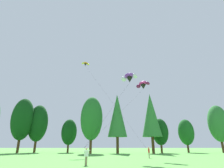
{
  "coord_description": "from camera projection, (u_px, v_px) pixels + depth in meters",
  "views": [
    {
      "loc": [
        -0.61,
        0.44,
        1.99
      ],
      "look_at": [
        -0.71,
        24.2,
        10.16
      ],
      "focal_mm": 28.37,
      "sensor_mm": 36.0,
      "label": 1
    }
  ],
  "objects": [
    {
      "name": "treeline_tree_b",
      "position": [
        23.0,
        119.0,
        47.47
      ],
      "size": [
        5.59,
        5.59,
        14.05
      ],
      "color": "#472D19",
      "rests_on": "ground_plane"
    },
    {
      "name": "treeline_tree_c",
      "position": [
        39.0,
        123.0,
        49.52
      ],
      "size": [
        5.24,
        5.24,
        12.75
      ],
      "color": "#472D19",
      "rests_on": "ground_plane"
    },
    {
      "name": "treeline_tree_g",
      "position": [
        152.0,
        115.0,
        44.72
      ],
      "size": [
        4.82,
        4.82,
        14.65
      ],
      "color": "#472D19",
      "rests_on": "ground_plane"
    },
    {
      "name": "parafoil_kite_far_purple",
      "position": [
        130.0,
        78.0,
        29.52
      ],
      "size": [
        7.32,
        9.08,
        11.83
      ],
      "color": "purple"
    },
    {
      "name": "treeline_tree_h",
      "position": [
        161.0,
        132.0,
        45.92
      ],
      "size": [
        4.1,
        4.1,
        8.52
      ],
      "color": "#472D19",
      "rests_on": "ground_plane"
    },
    {
      "name": "treeline_tree_e",
      "position": [
        92.0,
        118.0,
        45.01
      ],
      "size": [
        5.54,
        5.54,
        13.86
      ],
      "color": "#472D19",
      "rests_on": "ground_plane"
    },
    {
      "name": "treeline_tree_f",
      "position": [
        118.0,
        115.0,
        45.38
      ],
      "size": [
        4.83,
        4.83,
        14.66
      ],
      "color": "#472D19",
      "rests_on": "ground_plane"
    },
    {
      "name": "kite_flyer_mid",
      "position": [
        150.0,
        152.0,
        27.35
      ],
      "size": [
        0.29,
        0.58,
        1.69
      ],
      "color": "gray",
      "rests_on": "ground_plane"
    },
    {
      "name": "treeline_tree_i",
      "position": [
        187.0,
        132.0,
        48.18
      ],
      "size": [
        4.14,
        4.14,
        8.66
      ],
      "color": "#472D19",
      "rests_on": "ground_plane"
    },
    {
      "name": "treeline_tree_j",
      "position": [
        219.0,
        123.0,
        47.13
      ],
      "size": [
        5.1,
        5.1,
        12.22
      ],
      "color": "#472D19",
      "rests_on": "ground_plane"
    },
    {
      "name": "parafoil_kite_mid_orange",
      "position": [
        86.0,
        64.0,
        49.0
      ],
      "size": [
        14.01,
        15.96,
        22.57
      ],
      "color": "orange"
    },
    {
      "name": "kite_flyer_near",
      "position": [
        87.0,
        155.0,
        18.26
      ],
      "size": [
        0.75,
        0.76,
        1.69
      ],
      "color": "gray",
      "rests_on": "ground_plane"
    },
    {
      "name": "parafoil_kite_high_magenta",
      "position": [
        144.0,
        85.0,
        32.04
      ],
      "size": [
        9.86,
        11.99,
        11.4
      ],
      "color": "#D12893"
    },
    {
      "name": "treeline_tree_d",
      "position": [
        70.0,
        132.0,
        48.71
      ],
      "size": [
        4.16,
        4.16,
        8.74
      ],
      "color": "#472D19",
      "rests_on": "ground_plane"
    }
  ]
}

